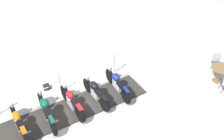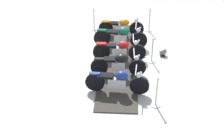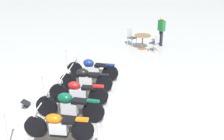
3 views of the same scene
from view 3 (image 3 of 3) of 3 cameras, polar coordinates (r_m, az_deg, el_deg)
The scene contains 15 objects.
ground_plane at distance 11.20m, azimuth -6.10°, elevation -6.26°, with size 80.00×80.00×0.00m, color silver.
display_platform at distance 11.19m, azimuth -6.11°, elevation -6.16°, with size 6.53×1.44×0.04m, color #38332D.
motorcycle_navy at distance 12.89m, azimuth -3.81°, elevation 0.29°, with size 0.79×2.17×0.98m.
motorcycle_black at distance 11.92m, azimuth -5.00°, elevation -1.64°, with size 0.75×2.07×0.95m.
motorcycle_maroon at distance 10.99m, azimuth -6.30°, elevation -4.06°, with size 0.70×2.12×1.00m.
motorcycle_forest at distance 10.05m, azimuth -8.01°, elevation -6.46°, with size 0.82×2.26×1.04m.
motorcycle_copper at distance 9.20m, azimuth -9.98°, elevation -10.03°, with size 0.64×2.07×0.96m.
stanchion_right_rear at distance 9.27m, azimuth -18.84°, elevation -11.41°, with size 0.32×0.32×1.13m.
stanchion_right_mid at distance 11.46m, azimuth -12.50°, elevation -4.27°, with size 0.36×0.36×1.04m.
stanchion_right_front at distance 13.82m, azimuth -8.38°, elevation 0.98°, with size 0.33×0.33×1.12m.
info_placard at distance 11.36m, azimuth -15.59°, elevation -6.15°, with size 0.35×0.32×0.23m.
cafe_table at distance 16.81m, azimuth 5.64°, elevation 5.80°, with size 0.88×0.88×0.77m.
cafe_chair_near_table at distance 16.37m, azimuth 7.98°, elevation 5.13°, with size 0.56×0.56×0.96m.
cafe_chair_across_table at distance 17.34m, azimuth 3.55°, elevation 6.24°, with size 0.57×0.57×0.95m.
bystander_person at distance 17.36m, azimuth 9.10°, elevation 7.58°, with size 0.46×0.40×1.66m.
Camera 3 is at (9.79, 1.05, 5.34)m, focal length 49.61 mm.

